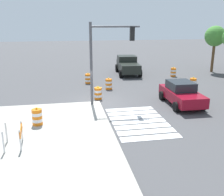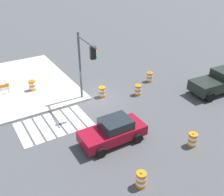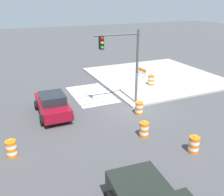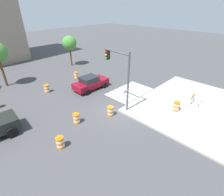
% 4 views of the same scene
% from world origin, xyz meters
% --- Properties ---
extents(ground_plane, '(120.00, 120.00, 0.00)m').
position_xyz_m(ground_plane, '(0.00, 0.00, 0.00)').
color(ground_plane, '#474749').
extents(sidewalk_corner, '(12.00, 12.00, 0.15)m').
position_xyz_m(sidewalk_corner, '(6.00, -6.00, 0.07)').
color(sidewalk_corner, '#ADA89E').
rests_on(sidewalk_corner, ground).
extents(crosswalk_stripes, '(5.10, 3.20, 0.02)m').
position_xyz_m(crosswalk_stripes, '(4.00, 1.80, 0.01)').
color(crosswalk_stripes, silver).
rests_on(crosswalk_stripes, ground).
extents(sports_car, '(4.33, 2.19, 1.63)m').
position_xyz_m(sports_car, '(1.34, 5.63, 0.81)').
color(sports_car, maroon).
rests_on(sports_car, ground).
extents(traffic_barrel_near_corner, '(0.56, 0.56, 1.02)m').
position_xyz_m(traffic_barrel_near_corner, '(-2.74, 8.61, 0.45)').
color(traffic_barrel_near_corner, orange).
rests_on(traffic_barrel_near_corner, ground).
extents(traffic_barrel_median_near, '(0.56, 0.56, 1.02)m').
position_xyz_m(traffic_barrel_median_near, '(-1.00, 0.03, 0.45)').
color(traffic_barrel_median_near, orange).
rests_on(traffic_barrel_median_near, ground).
extents(traffic_barrel_median_far, '(0.56, 0.56, 1.02)m').
position_xyz_m(traffic_barrel_median_far, '(-6.31, -0.23, 0.45)').
color(traffic_barrel_median_far, orange).
rests_on(traffic_barrel_median_far, ground).
extents(traffic_barrel_far_curb, '(0.56, 0.56, 1.02)m').
position_xyz_m(traffic_barrel_far_curb, '(-3.81, 1.32, 0.45)').
color(traffic_barrel_far_curb, orange).
rests_on(traffic_barrel_far_curb, ground).
extents(traffic_barrel_on_sidewalk, '(0.56, 0.56, 1.02)m').
position_xyz_m(traffic_barrel_on_sidewalk, '(3.75, -3.99, 0.60)').
color(traffic_barrel_on_sidewalk, orange).
rests_on(traffic_barrel_on_sidewalk, sidewalk_corner).
extents(construction_barricade, '(1.30, 0.87, 1.00)m').
position_xyz_m(construction_barricade, '(6.22, -4.64, 0.72)').
color(construction_barricade, silver).
rests_on(construction_barricade, sidewalk_corner).
extents(traffic_light_pole, '(0.48, 3.29, 5.50)m').
position_xyz_m(traffic_light_pole, '(0.67, 0.54, 3.91)').
color(traffic_light_pole, '#4C4C51').
rests_on(traffic_light_pole, sidewalk_corner).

